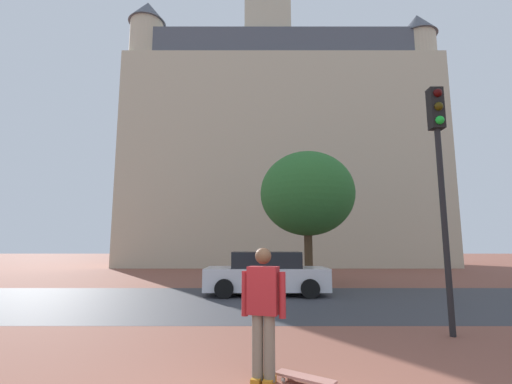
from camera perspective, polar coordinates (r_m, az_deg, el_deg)
ground_plane at (r=13.55m, az=-0.25°, el=-15.91°), size 120.00×120.00×0.00m
street_asphalt_strip at (r=11.82m, az=-0.31°, el=-17.01°), size 120.00×6.97×0.00m
landmark_building at (r=33.69m, az=3.83°, el=7.30°), size 26.94×10.47×38.30m
person_skater at (r=4.98m, az=1.36°, el=-17.73°), size 0.59×0.37×1.73m
skateboard at (r=5.18m, az=7.95°, el=-27.28°), size 0.77×0.62×0.11m
car_white at (r=13.26m, az=1.78°, el=-12.92°), size 4.35×2.11×1.52m
traffic_light_pole at (r=8.41m, az=27.38°, el=4.65°), size 0.28×0.34×5.09m
tree_curb_far at (r=17.01m, az=8.30°, el=-0.27°), size 4.41×4.41×6.15m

